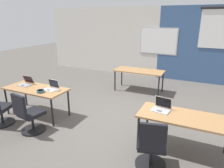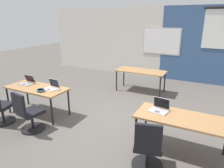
# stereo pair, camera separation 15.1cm
# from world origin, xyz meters

# --- Properties ---
(ground_plane) EXTENTS (24.00, 24.00, 0.00)m
(ground_plane) POSITION_xyz_m (0.00, 0.00, 0.00)
(ground_plane) COLOR #56514C
(back_wall_assembly) EXTENTS (10.00, 0.27, 2.80)m
(back_wall_assembly) POSITION_xyz_m (0.06, 4.20, 1.41)
(back_wall_assembly) COLOR silver
(back_wall_assembly) RESTS_ON ground
(desk_near_left) EXTENTS (1.60, 0.70, 0.72)m
(desk_near_left) POSITION_xyz_m (-1.75, -0.60, 0.66)
(desk_near_left) COLOR #A37547
(desk_near_left) RESTS_ON ground
(desk_near_right) EXTENTS (1.60, 0.70, 0.72)m
(desk_near_right) POSITION_xyz_m (1.75, -0.60, 0.66)
(desk_near_right) COLOR #A37547
(desk_near_right) RESTS_ON ground
(desk_far_center) EXTENTS (1.60, 0.70, 0.72)m
(desk_far_center) POSITION_xyz_m (0.00, 2.20, 0.66)
(desk_far_center) COLOR #A37547
(desk_far_center) RESTS_ON ground
(laptop_near_left_inner) EXTENTS (0.35, 0.31, 0.23)m
(laptop_near_left_inner) POSITION_xyz_m (-1.33, -0.51, 0.77)
(laptop_near_left_inner) COLOR silver
(laptop_near_left_inner) RESTS_ON desk_near_left
(mouse_near_left_inner) EXTENTS (0.06, 0.10, 0.03)m
(mouse_near_left_inner) POSITION_xyz_m (-1.10, -0.51, 0.74)
(mouse_near_left_inner) COLOR #B2B2B7
(mouse_near_left_inner) RESTS_ON desk_near_left
(chair_near_left_inner) EXTENTS (0.52, 0.57, 0.92)m
(chair_near_left_inner) POSITION_xyz_m (-1.29, -1.31, 0.38)
(chair_near_left_inner) COLOR black
(chair_near_left_inner) RESTS_ON ground
(laptop_near_right_inner) EXTENTS (0.37, 0.31, 0.24)m
(laptop_near_right_inner) POSITION_xyz_m (1.32, -0.52, 0.77)
(laptop_near_right_inner) COLOR #B7B7BC
(laptop_near_right_inner) RESTS_ON desk_near_right
(chair_near_right_inner) EXTENTS (0.54, 0.59, 0.92)m
(chair_near_right_inner) POSITION_xyz_m (1.36, -1.28, 0.38)
(chair_near_right_inner) COLOR black
(chair_near_right_inner) RESTS_ON ground
(laptop_near_left_end) EXTENTS (0.34, 0.32, 0.23)m
(laptop_near_left_end) POSITION_xyz_m (-2.17, -0.51, 0.77)
(laptop_near_left_end) COLOR #9E9EA3
(laptop_near_left_end) RESTS_ON desk_near_left
(snack_bowl) EXTENTS (0.18, 0.18, 0.06)m
(snack_bowl) POSITION_xyz_m (-1.42, -0.78, 0.76)
(snack_bowl) COLOR #3D6070
(snack_bowl) RESTS_ON desk_near_left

